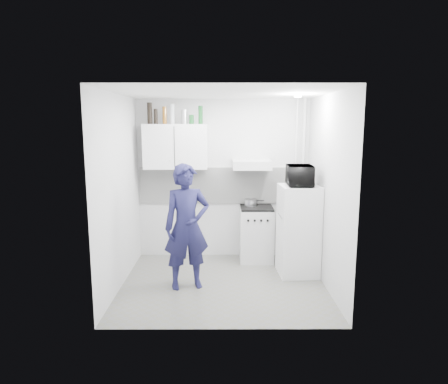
{
  "coord_description": "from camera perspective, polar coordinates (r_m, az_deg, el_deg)",
  "views": [
    {
      "loc": [
        -0.01,
        -5.27,
        2.2
      ],
      "look_at": [
        0.01,
        0.3,
        1.25
      ],
      "focal_mm": 32.0,
      "sensor_mm": 36.0,
      "label": 1
    }
  ],
  "objects": [
    {
      "name": "stove_top",
      "position": [
        6.43,
        4.68,
        -2.25
      ],
      "size": [
        0.51,
        0.51,
        0.03
      ],
      "primitive_type": "cube",
      "color": "black",
      "rests_on": "stove"
    },
    {
      "name": "canister_a",
      "position": [
        6.38,
        -5.72,
        10.64
      ],
      "size": [
        0.09,
        0.09,
        0.22
      ],
      "primitive_type": "cylinder",
      "color": "silver",
      "rests_on": "upper_cabinet"
    },
    {
      "name": "bottle_d",
      "position": [
        6.4,
        -7.41,
        10.96
      ],
      "size": [
        0.07,
        0.07,
        0.3
      ],
      "primitive_type": "cylinder",
      "color": "#B2B7BC",
      "rests_on": "upper_cabinet"
    },
    {
      "name": "bottle_c",
      "position": [
        6.41,
        -8.49,
        10.78
      ],
      "size": [
        0.07,
        0.07,
        0.27
      ],
      "primitive_type": "cylinder",
      "color": "brown",
      "rests_on": "upper_cabinet"
    },
    {
      "name": "bottle_a",
      "position": [
        6.45,
        -10.56,
        10.99
      ],
      "size": [
        0.08,
        0.08,
        0.33
      ],
      "primitive_type": "cylinder",
      "color": "black",
      "rests_on": "upper_cabinet"
    },
    {
      "name": "pipe_a",
      "position": [
        6.64,
        11.17,
        1.7
      ],
      "size": [
        0.05,
        0.05,
        2.6
      ],
      "primitive_type": "cylinder",
      "color": "silver",
      "rests_on": "floor"
    },
    {
      "name": "floor",
      "position": [
        5.71,
        -0.11,
        -12.97
      ],
      "size": [
        2.8,
        2.8,
        0.0
      ],
      "primitive_type": "plane",
      "color": "#606060",
      "rests_on": "ground"
    },
    {
      "name": "backsplash",
      "position": [
        6.58,
        -0.13,
        0.94
      ],
      "size": [
        2.74,
        0.03,
        0.6
      ],
      "primitive_type": "cube",
      "color": "white",
      "rests_on": "wall_back"
    },
    {
      "name": "wall_right",
      "position": [
        5.53,
        14.55,
        -0.01
      ],
      "size": [
        0.0,
        2.6,
        2.6
      ],
      "primitive_type": "plane",
      "rotation": [
        1.57,
        0.0,
        -1.57
      ],
      "color": "silver",
      "rests_on": "floor"
    },
    {
      "name": "wall_back",
      "position": [
        6.58,
        -0.13,
        1.82
      ],
      "size": [
        2.8,
        0.0,
        2.8
      ],
      "primitive_type": "plane",
      "rotation": [
        1.57,
        0.0,
        0.0
      ],
      "color": "silver",
      "rests_on": "floor"
    },
    {
      "name": "fridge",
      "position": [
        5.96,
        10.56,
        -5.41
      ],
      "size": [
        0.58,
        0.58,
        1.33
      ],
      "primitive_type": "cube",
      "rotation": [
        0.0,
        0.0,
        0.06
      ],
      "color": "white",
      "rests_on": "floor"
    },
    {
      "name": "upper_cabinet",
      "position": [
        6.4,
        -6.91,
        6.48
      ],
      "size": [
        1.0,
        0.35,
        0.7
      ],
      "primitive_type": "cube",
      "color": "white",
      "rests_on": "wall_back"
    },
    {
      "name": "pipe_b",
      "position": [
        6.61,
        10.15,
        1.71
      ],
      "size": [
        0.04,
        0.04,
        2.6
      ],
      "primitive_type": "cylinder",
      "color": "silver",
      "rests_on": "floor"
    },
    {
      "name": "wall_left",
      "position": [
        5.53,
        -14.79,
        -0.02
      ],
      "size": [
        0.0,
        2.6,
        2.6
      ],
      "primitive_type": "plane",
      "rotation": [
        1.57,
        0.0,
        1.57
      ],
      "color": "silver",
      "rests_on": "floor"
    },
    {
      "name": "canister_b",
      "position": [
        6.37,
        -4.66,
        10.29
      ],
      "size": [
        0.07,
        0.07,
        0.14
      ],
      "primitive_type": "cylinder",
      "color": "#144C1E",
      "rests_on": "upper_cabinet"
    },
    {
      "name": "range_hood",
      "position": [
        6.32,
        3.96,
        3.94
      ],
      "size": [
        0.6,
        0.5,
        0.14
      ],
      "primitive_type": "cube",
      "color": "silver",
      "rests_on": "wall_back"
    },
    {
      "name": "person",
      "position": [
        5.37,
        -5.33,
        -4.97
      ],
      "size": [
        0.71,
        0.56,
        1.69
      ],
      "primitive_type": "imported",
      "rotation": [
        0.0,
        0.0,
        0.28
      ],
      "color": "#19183E",
      "rests_on": "floor"
    },
    {
      "name": "stove",
      "position": [
        6.54,
        4.62,
        -6.07
      ],
      "size": [
        0.54,
        0.54,
        0.86
      ],
      "primitive_type": "cube",
      "color": "silver",
      "rests_on": "floor"
    },
    {
      "name": "bottle_e",
      "position": [
        6.36,
        -3.37,
        10.93
      ],
      "size": [
        0.07,
        0.07,
        0.28
      ],
      "primitive_type": "cylinder",
      "color": "#144C1E",
      "rests_on": "upper_cabinet"
    },
    {
      "name": "microwave",
      "position": [
        5.81,
        10.81,
        2.34
      ],
      "size": [
        0.54,
        0.37,
        0.29
      ],
      "primitive_type": "imported",
      "rotation": [
        0.0,
        0.0,
        1.53
      ],
      "color": "black",
      "rests_on": "fridge"
    },
    {
      "name": "ceiling_spot_fixture",
      "position": [
        5.58,
        10.5,
        13.32
      ],
      "size": [
        0.1,
        0.1,
        0.02
      ],
      "primitive_type": "cylinder",
      "color": "white",
      "rests_on": "ceiling"
    },
    {
      "name": "ceiling",
      "position": [
        5.29,
        -0.12,
        14.01
      ],
      "size": [
        2.8,
        2.8,
        0.0
      ],
      "primitive_type": "plane",
      "color": "white",
      "rests_on": "wall_back"
    },
    {
      "name": "saucepan",
      "position": [
        6.49,
        3.83,
        -1.51
      ],
      "size": [
        0.19,
        0.19,
        0.11
      ],
      "primitive_type": "cylinder",
      "color": "silver",
      "rests_on": "stove_top"
    },
    {
      "name": "bottle_b",
      "position": [
        6.43,
        -9.71,
        10.59
      ],
      "size": [
        0.06,
        0.06,
        0.23
      ],
      "primitive_type": "cylinder",
      "color": "black",
      "rests_on": "upper_cabinet"
    }
  ]
}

